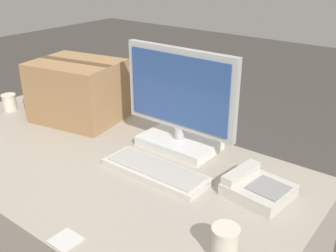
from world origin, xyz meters
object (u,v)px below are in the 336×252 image
keyboard (155,170)px  sticky_note_pad (65,240)px  paper_cup_right (225,243)px  desk_phone (257,188)px  cardboard_box (78,91)px  monitor (179,108)px  paper_cup_left (9,102)px

keyboard → sticky_note_pad: size_ratio=5.48×
keyboard → paper_cup_right: size_ratio=4.12×
desk_phone → cardboard_box: cardboard_box is taller
monitor → keyboard: bearing=-75.6°
keyboard → cardboard_box: cardboard_box is taller
desk_phone → keyboard: bearing=-157.4°
monitor → paper_cup_left: 1.01m
monitor → desk_phone: monitor is taller
paper_cup_left → cardboard_box: 0.43m
cardboard_box → sticky_note_pad: cardboard_box is taller
cardboard_box → desk_phone: bearing=-4.6°
paper_cup_left → sticky_note_pad: bearing=-24.8°
desk_phone → paper_cup_left: size_ratio=2.58×
keyboard → paper_cup_left: 1.04m
keyboard → sticky_note_pad: (0.03, -0.46, -0.01)m
paper_cup_left → monitor: bearing=11.6°
keyboard → desk_phone: (0.37, 0.11, 0.01)m
monitor → keyboard: (0.06, -0.24, -0.17)m
monitor → desk_phone: 0.48m
desk_phone → paper_cup_left: bearing=-170.5°
desk_phone → sticky_note_pad: 0.66m
keyboard → desk_phone: size_ratio=1.90×
paper_cup_left → sticky_note_pad: paper_cup_left is taller
paper_cup_left → cardboard_box: bearing=21.6°
desk_phone → paper_cup_right: (0.07, -0.34, 0.03)m
keyboard → paper_cup_left: bearing=178.0°
paper_cup_right → sticky_note_pad: bearing=-151.2°
keyboard → paper_cup_left: paper_cup_left is taller
monitor → desk_phone: size_ratio=2.32×
desk_phone → cardboard_box: 1.03m
sticky_note_pad → keyboard: bearing=94.3°
sticky_note_pad → monitor: bearing=97.8°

